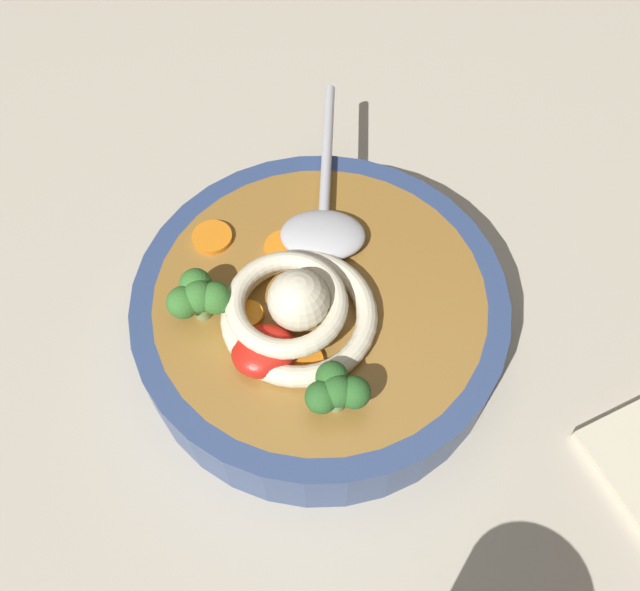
# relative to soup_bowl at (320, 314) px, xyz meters

# --- Properties ---
(table_slab) EXTENTS (1.20, 1.20, 0.04)m
(table_slab) POSITION_rel_soup_bowl_xyz_m (0.03, 0.03, -0.05)
(table_slab) COLOR #BCB29E
(table_slab) RESTS_ON ground
(soup_bowl) EXTENTS (0.26, 0.26, 0.05)m
(soup_bowl) POSITION_rel_soup_bowl_xyz_m (0.00, 0.00, 0.00)
(soup_bowl) COLOR #334775
(soup_bowl) RESTS_ON table_slab
(noodle_pile) EXTENTS (0.11, 0.11, 0.05)m
(noodle_pile) POSITION_rel_soup_bowl_xyz_m (0.02, 0.01, 0.04)
(noodle_pile) COLOR beige
(noodle_pile) RESTS_ON soup_bowl
(soup_spoon) EXTENTS (0.09, 0.17, 0.02)m
(soup_spoon) POSITION_rel_soup_bowl_xyz_m (-0.02, -0.05, 0.03)
(soup_spoon) COLOR #B7B7BC
(soup_spoon) RESTS_ON soup_bowl
(chili_sauce_dollop) EXTENTS (0.04, 0.04, 0.02)m
(chili_sauce_dollop) POSITION_rel_soup_bowl_xyz_m (0.05, 0.03, 0.03)
(chili_sauce_dollop) COLOR red
(chili_sauce_dollop) RESTS_ON soup_bowl
(broccoli_floret_center) EXTENTS (0.04, 0.04, 0.03)m
(broccoli_floret_center) POSITION_rel_soup_bowl_xyz_m (0.08, -0.01, 0.05)
(broccoli_floret_center) COLOR #7A9E60
(broccoli_floret_center) RESTS_ON soup_bowl
(broccoli_floret_near_spoon) EXTENTS (0.04, 0.03, 0.03)m
(broccoli_floret_near_spoon) POSITION_rel_soup_bowl_xyz_m (0.02, 0.08, 0.04)
(broccoli_floret_near_spoon) COLOR #7A9E60
(broccoli_floret_near_spoon) RESTS_ON soup_bowl
(carrot_slice_rear) EXTENTS (0.03, 0.03, 0.00)m
(carrot_slice_rear) POSITION_rel_soup_bowl_xyz_m (0.06, -0.07, 0.03)
(carrot_slice_rear) COLOR orange
(carrot_slice_rear) RESTS_ON soup_bowl
(carrot_slice_extra_b) EXTENTS (0.03, 0.03, 0.00)m
(carrot_slice_extra_b) POSITION_rel_soup_bowl_xyz_m (0.01, -0.04, 0.03)
(carrot_slice_extra_b) COLOR orange
(carrot_slice_extra_b) RESTS_ON soup_bowl
(carrot_slice_right) EXTENTS (0.02, 0.02, 0.01)m
(carrot_slice_right) POSITION_rel_soup_bowl_xyz_m (0.05, 0.00, 0.03)
(carrot_slice_right) COLOR orange
(carrot_slice_right) RESTS_ON soup_bowl
(carrot_slice_left) EXTENTS (0.03, 0.03, 0.00)m
(carrot_slice_left) POSITION_rel_soup_bowl_xyz_m (0.03, 0.05, 0.03)
(carrot_slice_left) COLOR orange
(carrot_slice_left) RESTS_ON soup_bowl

